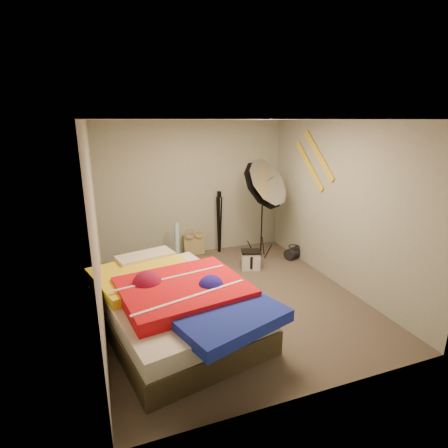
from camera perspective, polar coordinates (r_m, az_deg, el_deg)
name	(u,v)px	position (r m, az deg, el deg)	size (l,w,h in m)	color
floor	(231,298)	(5.21, 1.22, -11.98)	(4.00, 4.00, 0.00)	brown
ceiling	(233,120)	(4.58, 1.42, 16.69)	(4.00, 4.00, 0.00)	silver
wall_back	(194,189)	(6.60, -4.96, 5.69)	(3.50, 3.50, 0.00)	#979C8D
wall_front	(317,274)	(3.07, 14.98, -7.90)	(3.50, 3.50, 0.00)	#979C8D
wall_left	(96,228)	(4.45, -20.23, -0.68)	(4.00, 4.00, 0.00)	#979C8D
wall_right	(339,205)	(5.60, 18.30, 2.93)	(4.00, 4.00, 0.00)	#979C8D
tote_bag	(194,244)	(6.75, -4.95, -3.35)	(0.39, 0.12, 0.39)	tan
wrapping_roll	(177,243)	(6.34, -7.68, -3.14)	(0.08, 0.08, 0.74)	#4CA1BC
camera_case	(251,260)	(6.11, 4.38, -5.96)	(0.31, 0.22, 0.31)	silver
duffel_bag	(294,253)	(6.70, 11.29, -4.62)	(0.21, 0.21, 0.34)	black
wall_stripe_upper	(319,155)	(5.95, 15.21, 10.81)	(0.02, 1.10, 0.10)	gold
wall_stripe_lower	(309,166)	(6.18, 13.74, 9.23)	(0.02, 1.10, 0.10)	gold
bed	(174,303)	(4.44, -8.09, -12.72)	(2.09, 2.64, 0.66)	#443A26
photo_umbrella	(263,186)	(6.13, 6.38, 6.24)	(0.94, 1.04, 1.95)	black
camera_tripod	(219,218)	(6.70, -0.79, 1.02)	(0.07, 0.07, 1.21)	black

